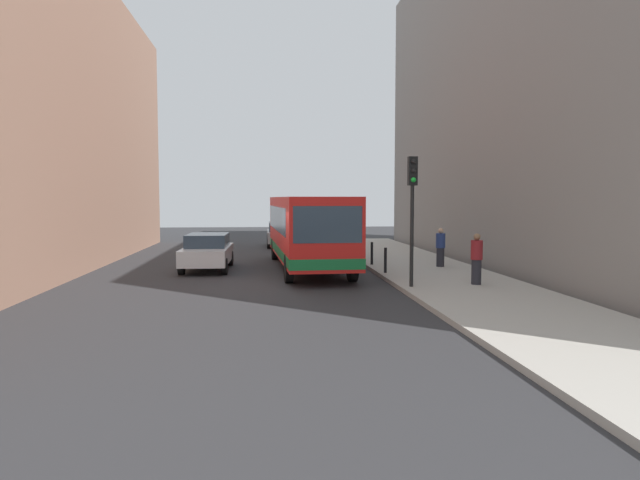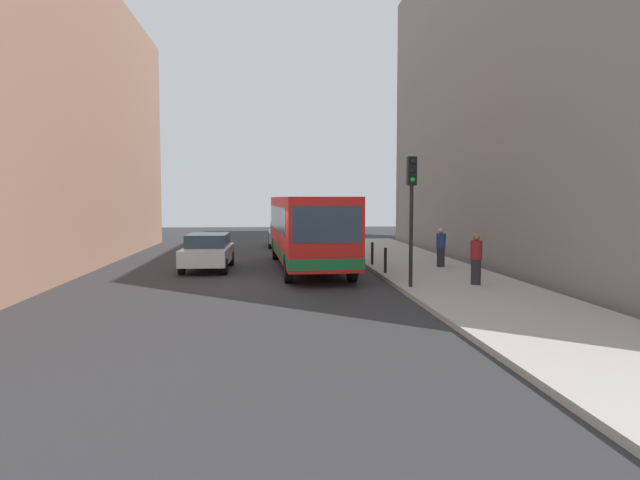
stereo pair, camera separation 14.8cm
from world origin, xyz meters
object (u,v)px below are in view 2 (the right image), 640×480
object	(u,v)px
car_beside_bus	(208,251)
pedestrian_mid_sidewalk	(441,248)
pedestrian_near_signal	(476,259)
traffic_light	(412,196)
bus	(308,228)
bollard_near	(385,260)
car_behind_bus	(284,234)
bollard_mid	(372,253)

from	to	relation	value
car_beside_bus	pedestrian_mid_sidewalk	xyz separation A→B (m)	(9.51, -1.07, 0.15)
pedestrian_near_signal	pedestrian_mid_sidewalk	world-z (taller)	pedestrian_near_signal
traffic_light	pedestrian_near_signal	bearing A→B (deg)	7.01
bus	pedestrian_near_signal	xyz separation A→B (m)	(5.06, -6.01, -0.75)
pedestrian_near_signal	car_beside_bus	bearing A→B (deg)	170.29
car_beside_bus	bollard_near	size ratio (longest dim) A/B	4.68
car_behind_bus	traffic_light	xyz separation A→B (m)	(3.49, -17.68, 2.22)
bus	car_behind_bus	bearing A→B (deg)	-89.07
traffic_light	bollard_mid	bearing A→B (deg)	90.92
bollard_near	bollard_mid	world-z (taller)	same
bollard_near	pedestrian_mid_sidewalk	bearing A→B (deg)	33.05
pedestrian_mid_sidewalk	bollard_near	bearing A→B (deg)	165.94
bollard_mid	pedestrian_near_signal	distance (m)	6.38
car_behind_bus	pedestrian_near_signal	world-z (taller)	pedestrian_near_signal
bus	car_beside_bus	bearing A→B (deg)	-2.24
bus	pedestrian_mid_sidewalk	bearing A→B (deg)	166.23
bollard_near	pedestrian_mid_sidewalk	distance (m)	3.19
car_behind_bus	pedestrian_near_signal	size ratio (longest dim) A/B	2.65
car_beside_bus	bollard_mid	world-z (taller)	car_beside_bus
bollard_mid	pedestrian_mid_sidewalk	distance (m)	2.86
car_beside_bus	bollard_near	world-z (taller)	car_beside_bus
bollard_near	pedestrian_near_signal	bearing A→B (deg)	-53.94
bus	pedestrian_near_signal	distance (m)	7.89
traffic_light	pedestrian_mid_sidewalk	distance (m)	6.15
car_beside_bus	bollard_mid	bearing A→B (deg)	-179.21
car_beside_bus	car_behind_bus	size ratio (longest dim) A/B	1.01
car_beside_bus	car_behind_bus	xyz separation A→B (m)	(3.46, 11.41, 0.00)
pedestrian_near_signal	pedestrian_mid_sidewalk	bearing A→B (deg)	109.57
bollard_mid	pedestrian_mid_sidewalk	world-z (taller)	pedestrian_mid_sidewalk
pedestrian_mid_sidewalk	bollard_mid	bearing A→B (deg)	112.27
traffic_light	bollard_near	size ratio (longest dim) A/B	4.32
bollard_near	pedestrian_near_signal	distance (m)	3.97
pedestrian_mid_sidewalk	bus	bearing A→B (deg)	121.53
bollard_mid	bollard_near	bearing A→B (deg)	-90.00
bus	bollard_mid	xyz separation A→B (m)	(2.73, -0.08, -1.10)
car_beside_bus	car_behind_bus	bearing A→B (deg)	-105.48
pedestrian_near_signal	pedestrian_mid_sidewalk	xyz separation A→B (m)	(0.33, 4.92, -0.05)
bus	car_behind_bus	world-z (taller)	bus
traffic_light	bollard_mid	xyz separation A→B (m)	(-0.10, 6.20, -2.38)
car_behind_bus	bollard_near	distance (m)	14.62
bollard_mid	car_behind_bus	bearing A→B (deg)	106.47
car_beside_bus	pedestrian_mid_sidewalk	distance (m)	9.57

